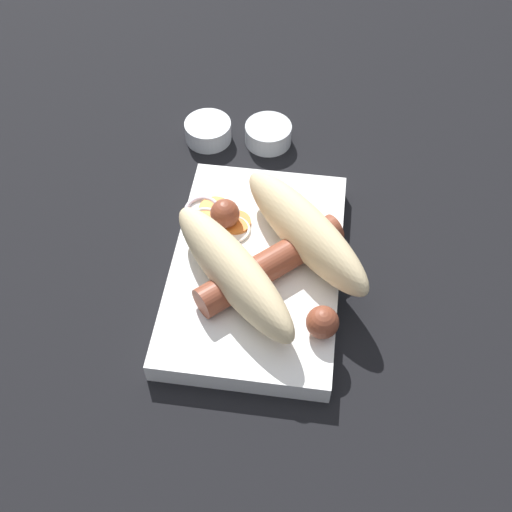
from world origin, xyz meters
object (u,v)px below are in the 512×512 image
Objects in this scene: food_tray at (256,270)px; condiment_cup_near at (268,135)px; bread_roll at (270,251)px; sausage at (271,264)px; condiment_cup_far at (208,132)px.

condiment_cup_near is (-0.20, -0.01, -0.00)m from food_tray.
bread_roll is 1.50× the size of sausage.
condiment_cup_far is at bearing -153.98° from bread_roll.
condiment_cup_near is at bearing -176.46° from food_tray.
food_tray is 4.62× the size of condiment_cup_near.
sausage reaches higher than food_tray.
food_tray is 1.76× the size of sausage.
bread_roll is 0.23m from condiment_cup_far.
condiment_cup_near is at bearing -172.47° from sausage.
condiment_cup_far is at bearing -154.30° from sausage.
condiment_cup_near is (-0.20, -0.03, -0.04)m from bread_roll.
sausage is (0.01, 0.00, -0.01)m from bread_roll.
sausage is 0.21m from condiment_cup_near.
bread_roll is at bearing -166.25° from sausage.
food_tray is 0.20m from condiment_cup_near.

